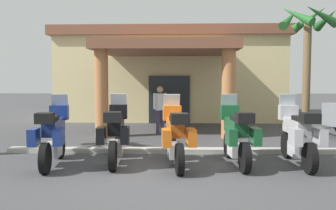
{
  "coord_description": "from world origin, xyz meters",
  "views": [
    {
      "loc": [
        0.3,
        -7.79,
        2.01
      ],
      "look_at": [
        0.06,
        3.24,
        1.2
      ],
      "focal_mm": 39.7,
      "sensor_mm": 36.0,
      "label": 1
    }
  ],
  "objects_px": {
    "motel_building": "(171,74)",
    "motorcycle_orange": "(176,136)",
    "motorcycle_blue": "(53,135)",
    "motorcycle_black": "(116,134)",
    "motorcycle_green": "(237,135)",
    "palm_tree_near_portico": "(308,34)",
    "pedestrian": "(160,106)",
    "motorcycle_silver": "(298,135)"
  },
  "relations": [
    {
      "from": "motorcycle_silver",
      "to": "motorcycle_orange",
      "type": "bearing_deg",
      "value": 92.96
    },
    {
      "from": "motorcycle_silver",
      "to": "palm_tree_near_portico",
      "type": "distance_m",
      "value": 7.16
    },
    {
      "from": "motorcycle_blue",
      "to": "palm_tree_near_portico",
      "type": "bearing_deg",
      "value": -58.0
    },
    {
      "from": "motel_building",
      "to": "palm_tree_near_portico",
      "type": "height_order",
      "value": "palm_tree_near_portico"
    },
    {
      "from": "motorcycle_green",
      "to": "palm_tree_near_portico",
      "type": "distance_m",
      "value": 7.71
    },
    {
      "from": "motorcycle_black",
      "to": "pedestrian",
      "type": "distance_m",
      "value": 4.82
    },
    {
      "from": "palm_tree_near_portico",
      "to": "motorcycle_orange",
      "type": "bearing_deg",
      "value": -129.13
    },
    {
      "from": "motel_building",
      "to": "motorcycle_orange",
      "type": "bearing_deg",
      "value": -87.53
    },
    {
      "from": "motorcycle_silver",
      "to": "pedestrian",
      "type": "distance_m",
      "value": 5.93
    },
    {
      "from": "motel_building",
      "to": "motorcycle_silver",
      "type": "relative_size",
      "value": 4.97
    },
    {
      "from": "motorcycle_blue",
      "to": "motorcycle_green",
      "type": "bearing_deg",
      "value": -94.25
    },
    {
      "from": "motorcycle_black",
      "to": "pedestrian",
      "type": "height_order",
      "value": "pedestrian"
    },
    {
      "from": "motorcycle_black",
      "to": "pedestrian",
      "type": "bearing_deg",
      "value": -14.02
    },
    {
      "from": "motel_building",
      "to": "motorcycle_blue",
      "type": "height_order",
      "value": "motel_building"
    },
    {
      "from": "motorcycle_orange",
      "to": "palm_tree_near_portico",
      "type": "height_order",
      "value": "palm_tree_near_portico"
    },
    {
      "from": "motorcycle_blue",
      "to": "palm_tree_near_portico",
      "type": "relative_size",
      "value": 0.45
    },
    {
      "from": "motorcycle_green",
      "to": "motel_building",
      "type": "bearing_deg",
      "value": 4.62
    },
    {
      "from": "motorcycle_orange",
      "to": "motel_building",
      "type": "bearing_deg",
      "value": -5.2
    },
    {
      "from": "motorcycle_green",
      "to": "palm_tree_near_portico",
      "type": "bearing_deg",
      "value": -35.44
    },
    {
      "from": "palm_tree_near_portico",
      "to": "motorcycle_green",
      "type": "bearing_deg",
      "value": -121.25
    },
    {
      "from": "motorcycle_silver",
      "to": "palm_tree_near_portico",
      "type": "bearing_deg",
      "value": -21.05
    },
    {
      "from": "motel_building",
      "to": "motorcycle_orange",
      "type": "distance_m",
      "value": 10.85
    },
    {
      "from": "motel_building",
      "to": "motorcycle_orange",
      "type": "height_order",
      "value": "motel_building"
    },
    {
      "from": "motorcycle_blue",
      "to": "motorcycle_green",
      "type": "distance_m",
      "value": 4.21
    },
    {
      "from": "motorcycle_blue",
      "to": "pedestrian",
      "type": "relative_size",
      "value": 1.3
    },
    {
      "from": "pedestrian",
      "to": "motorcycle_green",
      "type": "bearing_deg",
      "value": -6.26
    },
    {
      "from": "motorcycle_blue",
      "to": "motorcycle_silver",
      "type": "xyz_separation_m",
      "value": [
        5.61,
        0.13,
        0.0
      ]
    },
    {
      "from": "motorcycle_blue",
      "to": "motorcycle_orange",
      "type": "distance_m",
      "value": 2.81
    },
    {
      "from": "motorcycle_blue",
      "to": "pedestrian",
      "type": "xyz_separation_m",
      "value": [
        2.24,
        5.0,
        0.29
      ]
    },
    {
      "from": "motorcycle_black",
      "to": "motorcycle_green",
      "type": "distance_m",
      "value": 2.81
    },
    {
      "from": "motel_building",
      "to": "motorcycle_blue",
      "type": "bearing_deg",
      "value": -102.28
    },
    {
      "from": "motorcycle_orange",
      "to": "pedestrian",
      "type": "relative_size",
      "value": 1.3
    },
    {
      "from": "palm_tree_near_portico",
      "to": "motorcycle_blue",
      "type": "bearing_deg",
      "value": -141.77
    },
    {
      "from": "motorcycle_blue",
      "to": "motorcycle_black",
      "type": "relative_size",
      "value": 1.0
    },
    {
      "from": "motorcycle_black",
      "to": "motorcycle_orange",
      "type": "distance_m",
      "value": 1.43
    },
    {
      "from": "motel_building",
      "to": "motorcycle_black",
      "type": "height_order",
      "value": "motel_building"
    },
    {
      "from": "motorcycle_black",
      "to": "motel_building",
      "type": "bearing_deg",
      "value": -10.41
    },
    {
      "from": "pedestrian",
      "to": "motorcycle_silver",
      "type": "bearing_deg",
      "value": 6.38
    },
    {
      "from": "motel_building",
      "to": "motorcycle_black",
      "type": "distance_m",
      "value": 10.62
    },
    {
      "from": "motorcycle_green",
      "to": "palm_tree_near_portico",
      "type": "height_order",
      "value": "palm_tree_near_portico"
    },
    {
      "from": "motel_building",
      "to": "motorcycle_black",
      "type": "bearing_deg",
      "value": -95.16
    },
    {
      "from": "motorcycle_blue",
      "to": "motorcycle_orange",
      "type": "xyz_separation_m",
      "value": [
        2.81,
        -0.03,
        0.0
      ]
    }
  ]
}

